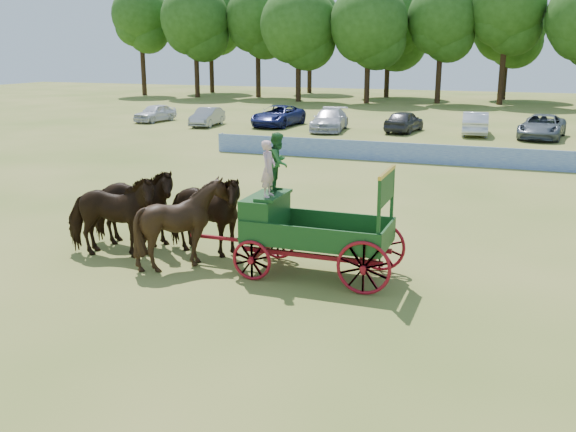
# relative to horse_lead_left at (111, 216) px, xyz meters

# --- Properties ---
(ground) EXTENTS (160.00, 160.00, 0.00)m
(ground) POSITION_rel_horse_lead_left_xyz_m (8.08, 1.01, -1.24)
(ground) COLOR #9E8F47
(ground) RESTS_ON ground
(horse_lead_left) EXTENTS (3.16, 1.95, 2.48)m
(horse_lead_left) POSITION_rel_horse_lead_left_xyz_m (0.00, 0.00, 0.00)
(horse_lead_left) COLOR black
(horse_lead_left) RESTS_ON ground
(horse_lead_right) EXTENTS (3.13, 1.84, 2.48)m
(horse_lead_right) POSITION_rel_horse_lead_left_xyz_m (0.00, 1.10, 0.00)
(horse_lead_right) COLOR black
(horse_lead_right) RESTS_ON ground
(horse_wheel_left) EXTENTS (2.47, 2.24, 2.49)m
(horse_wheel_left) POSITION_rel_horse_lead_left_xyz_m (2.40, 0.00, 0.00)
(horse_wheel_left) COLOR black
(horse_wheel_left) RESTS_ON ground
(horse_wheel_right) EXTENTS (3.08, 1.68, 2.48)m
(horse_wheel_right) POSITION_rel_horse_lead_left_xyz_m (2.40, 1.10, 0.00)
(horse_wheel_right) COLOR black
(horse_wheel_right) RESTS_ON ground
(farm_dray) EXTENTS (6.00, 2.00, 3.76)m
(farm_dray) POSITION_rel_horse_lead_left_xyz_m (5.36, 0.59, 0.41)
(farm_dray) COLOR #A3101B
(farm_dray) RESTS_ON ground
(sponsor_banner) EXTENTS (26.00, 0.08, 1.05)m
(sponsor_banner) POSITION_rel_horse_lead_left_xyz_m (7.08, 19.01, -0.72)
(sponsor_banner) COLOR #1F42AC
(sponsor_banner) RESTS_ON ground
(parked_cars) EXTENTS (56.40, 7.29, 1.64)m
(parked_cars) POSITION_rel_horse_lead_left_xyz_m (9.84, 31.60, -0.47)
(parked_cars) COLOR silver
(parked_cars) RESTS_ON ground
(treeline) EXTENTS (87.42, 22.85, 15.12)m
(treeline) POSITION_rel_horse_lead_left_xyz_m (2.73, 61.07, 8.07)
(treeline) COLOR #382314
(treeline) RESTS_ON ground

